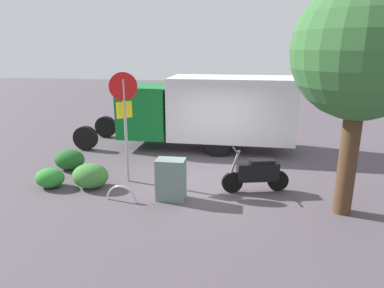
% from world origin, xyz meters
% --- Properties ---
extents(ground_plane, '(60.00, 60.00, 0.00)m').
position_xyz_m(ground_plane, '(0.00, 0.00, 0.00)').
color(ground_plane, '#4F464E').
extents(box_truck_near, '(8.07, 2.23, 2.70)m').
position_xyz_m(box_truck_near, '(0.73, -3.24, 1.54)').
color(box_truck_near, black).
rests_on(box_truck_near, ground).
extents(motorcycle, '(1.78, 0.73, 1.20)m').
position_xyz_m(motorcycle, '(-1.20, 0.61, 0.52)').
color(motorcycle, black).
rests_on(motorcycle, ground).
extents(stop_sign, '(0.71, 0.33, 3.10)m').
position_xyz_m(stop_sign, '(2.44, 0.50, 2.07)').
color(stop_sign, '#9E9EA3').
rests_on(stop_sign, ground).
extents(street_tree, '(2.92, 2.92, 5.14)m').
position_xyz_m(street_tree, '(-3.16, 1.49, 3.64)').
color(street_tree, '#47301E').
rests_on(street_tree, ground).
extents(utility_cabinet, '(0.72, 0.46, 1.06)m').
position_xyz_m(utility_cabinet, '(0.95, 1.46, 0.53)').
color(utility_cabinet, slate).
rests_on(utility_cabinet, ground).
extents(bike_rack_hoop, '(0.85, 0.16, 0.85)m').
position_xyz_m(bike_rack_hoop, '(2.15, 1.80, 0.00)').
color(bike_rack_hoop, '#B7B7BC').
rests_on(bike_rack_hoop, ground).
extents(shrub_near_sign, '(0.94, 0.77, 0.64)m').
position_xyz_m(shrub_near_sign, '(4.60, -0.16, 0.32)').
color(shrub_near_sign, '#1F5921').
rests_on(shrub_near_sign, ground).
extents(shrub_mid_verge, '(0.80, 0.65, 0.55)m').
position_xyz_m(shrub_mid_verge, '(4.41, 1.27, 0.27)').
color(shrub_mid_verge, '#2C852F').
rests_on(shrub_mid_verge, ground).
extents(shrub_by_tree, '(0.99, 0.81, 0.68)m').
position_xyz_m(shrub_by_tree, '(3.29, 1.10, 0.34)').
color(shrub_by_tree, '#3A7932').
rests_on(shrub_by_tree, ground).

